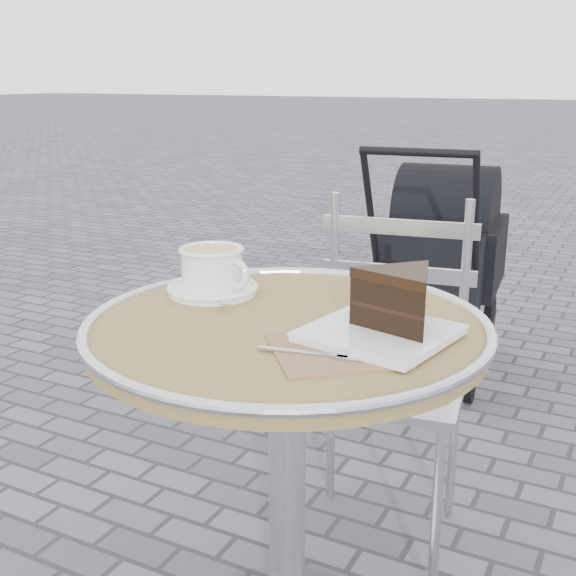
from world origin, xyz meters
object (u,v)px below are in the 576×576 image
at_px(cafe_table, 287,407).
at_px(baby_stroller, 440,265).
at_px(cake_plate_set, 394,307).
at_px(cappuccino_set, 213,273).
at_px(bistro_chair, 390,333).

distance_m(cafe_table, baby_stroller, 1.72).
bearing_deg(cake_plate_set, cappuccino_set, 179.44).
height_order(cafe_table, cake_plate_set, cake_plate_set).
height_order(cappuccino_set, baby_stroller, baby_stroller).
height_order(cappuccino_set, bistro_chair, bistro_chair).
distance_m(cappuccino_set, cake_plate_set, 0.41).
distance_m(cafe_table, cake_plate_set, 0.29).
relative_size(cafe_table, cake_plate_set, 2.05).
bearing_deg(bistro_chair, cake_plate_set, -79.44).
height_order(cafe_table, bistro_chair, bistro_chair).
bearing_deg(bistro_chair, baby_stroller, 90.97).
bearing_deg(cafe_table, cappuccino_set, 156.74).
bearing_deg(bistro_chair, cafe_table, -99.30).
xyz_separation_m(cafe_table, bistro_chair, (0.01, 0.54, -0.03)).
distance_m(cake_plate_set, baby_stroller, 1.77).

